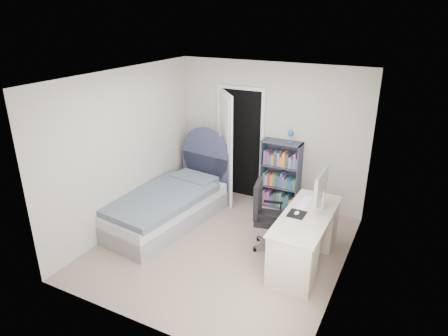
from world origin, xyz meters
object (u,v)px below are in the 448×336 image
at_px(bed, 170,203).
at_px(bookcase, 281,177).
at_px(office_chair, 266,212).
at_px(floor_lamp, 219,170).
at_px(desk, 305,236).
at_px(nightstand, 202,172).

distance_m(bed, bookcase, 1.98).
relative_size(bookcase, office_chair, 1.38).
distance_m(floor_lamp, desk, 2.48).
height_order(bed, floor_lamp, bed).
height_order(bookcase, desk, bookcase).
xyz_separation_m(nightstand, office_chair, (1.83, -1.31, 0.19)).
height_order(desk, office_chair, desk).
bearing_deg(office_chair, nightstand, 144.40).
height_order(floor_lamp, office_chair, floor_lamp).
distance_m(desk, office_chair, 0.66).
height_order(nightstand, office_chair, office_chair).
bearing_deg(nightstand, bed, -84.64).
distance_m(nightstand, bookcase, 1.58).
xyz_separation_m(bed, floor_lamp, (0.28, 1.23, 0.20)).
bearing_deg(bed, bookcase, 42.55).
bearing_deg(nightstand, desk, -30.14).
xyz_separation_m(bed, office_chair, (1.71, -0.03, 0.26)).
xyz_separation_m(nightstand, bookcase, (1.56, 0.05, 0.18)).
bearing_deg(bed, nightstand, 95.36).
bearing_deg(floor_lamp, desk, -33.70).
bearing_deg(floor_lamp, bed, -102.66).
height_order(nightstand, floor_lamp, floor_lamp).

